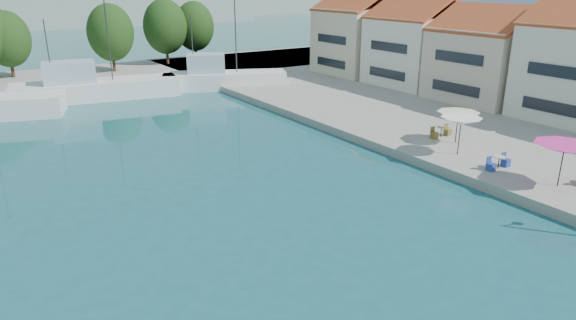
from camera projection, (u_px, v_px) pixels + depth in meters
quay_right at (498, 111)px, 45.07m from camera, size 32.00×92.00×0.60m
quay_far at (53, 81)px, 58.72m from camera, size 90.00×16.00×0.60m
building_04 at (490, 52)px, 46.92m from camera, size 9.00×8.80×9.20m
building_05 at (417, 40)px, 53.94m from camera, size 8.40×8.80×9.70m
building_06 at (360, 31)px, 60.96m from camera, size 9.00×8.80×10.20m
trawler_03 at (93, 88)px, 50.78m from camera, size 16.16×6.73×10.20m
trawler_04 at (222, 79)px, 55.67m from camera, size 13.33×8.53×10.20m
tree_05 at (7, 39)px, 57.86m from camera, size 5.05×5.05×7.48m
tree_06 at (110, 33)px, 61.64m from camera, size 5.46×5.46×8.08m
tree_07 at (165, 27)px, 67.41m from camera, size 5.69×5.69×8.42m
tree_08 at (194, 26)px, 70.91m from camera, size 5.39×5.39×7.98m
umbrella_pink at (564, 149)px, 27.19m from camera, size 3.20×3.20×2.37m
umbrella_white at (461, 121)px, 32.19m from camera, size 2.58×2.58×2.45m
umbrella_cream at (458, 116)px, 34.69m from camera, size 2.86×2.86×2.16m
cafe_table_02 at (498, 164)px, 30.34m from camera, size 1.82×0.70×0.76m
cafe_table_03 at (441, 133)px, 36.49m from camera, size 1.82×0.70×0.76m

